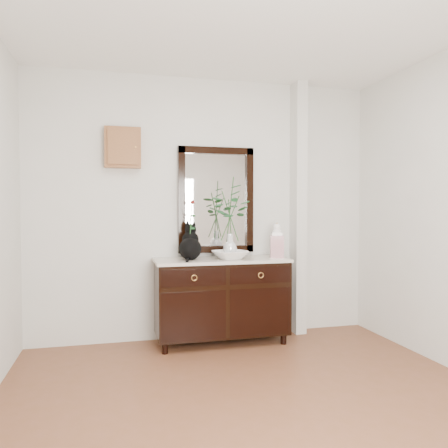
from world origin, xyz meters
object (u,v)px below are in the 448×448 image
object	(u,v)px
lotus_bowl	(230,255)
ginger_jar	(277,240)
sideboard	(222,296)
cat	(190,241)

from	to	relation	value
lotus_bowl	ginger_jar	bearing A→B (deg)	0.64
sideboard	cat	distance (m)	0.64
ginger_jar	sideboard	bearing A→B (deg)	175.11
sideboard	lotus_bowl	distance (m)	0.43
sideboard	lotus_bowl	size ratio (longest dim) A/B	3.93
ginger_jar	cat	bearing A→B (deg)	176.85
sideboard	cat	world-z (taller)	cat
sideboard	ginger_jar	size ratio (longest dim) A/B	3.70
sideboard	ginger_jar	world-z (taller)	ginger_jar
sideboard	cat	bearing A→B (deg)	179.99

